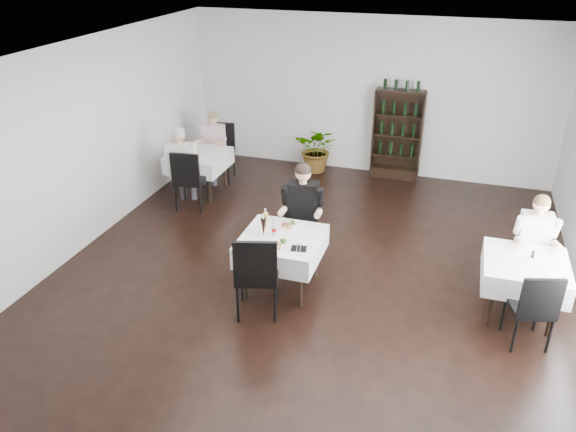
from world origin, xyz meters
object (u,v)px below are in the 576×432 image
object	(u,v)px
wine_shelf	(397,136)
main_table	(282,246)
potted_tree	(318,149)
diner_main	(302,208)

from	to	relation	value
wine_shelf	main_table	world-z (taller)	wine_shelf
wine_shelf	main_table	bearing A→B (deg)	-101.78
potted_tree	diner_main	xyz separation A→B (m)	(0.70, -3.51, 0.42)
wine_shelf	potted_tree	world-z (taller)	wine_shelf
wine_shelf	potted_tree	bearing A→B (deg)	-173.84
potted_tree	diner_main	world-z (taller)	diner_main
main_table	diner_main	world-z (taller)	diner_main
main_table	diner_main	xyz separation A→B (m)	(0.09, 0.64, 0.27)
wine_shelf	diner_main	size ratio (longest dim) A/B	1.14
main_table	diner_main	distance (m)	0.70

